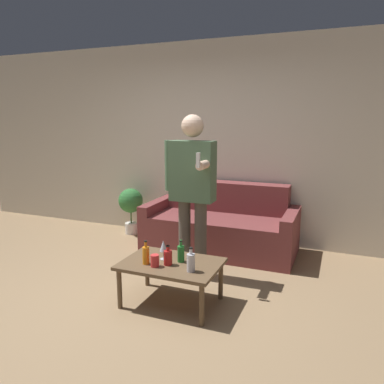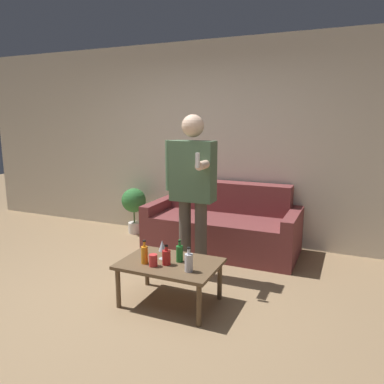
{
  "view_description": "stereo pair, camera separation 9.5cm",
  "coord_description": "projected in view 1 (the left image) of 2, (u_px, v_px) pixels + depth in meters",
  "views": [
    {
      "loc": [
        1.76,
        -2.64,
        1.68
      ],
      "look_at": [
        0.38,
        0.79,
        0.95
      ],
      "focal_mm": 35.0,
      "sensor_mm": 36.0,
      "label": 1
    },
    {
      "loc": [
        1.85,
        -2.6,
        1.68
      ],
      "look_at": [
        0.38,
        0.79,
        0.95
      ],
      "focal_mm": 35.0,
      "sensor_mm": 36.0,
      "label": 2
    }
  ],
  "objects": [
    {
      "name": "ground_plane",
      "position": [
        120.0,
        308.0,
        3.37
      ],
      "size": [
        16.0,
        16.0,
        0.0
      ],
      "primitive_type": "plane",
      "color": "#997A56"
    },
    {
      "name": "wall_back",
      "position": [
        207.0,
        142.0,
        5.18
      ],
      "size": [
        8.0,
        0.06,
        2.7
      ],
      "color": "beige",
      "rests_on": "ground_plane"
    },
    {
      "name": "couch",
      "position": [
        221.0,
        226.0,
        4.83
      ],
      "size": [
        1.9,
        0.88,
        0.85
      ],
      "color": "brown",
      "rests_on": "ground_plane"
    },
    {
      "name": "coffee_table",
      "position": [
        171.0,
        267.0,
        3.39
      ],
      "size": [
        0.89,
        0.61,
        0.4
      ],
      "color": "brown",
      "rests_on": "ground_plane"
    },
    {
      "name": "bottle_orange",
      "position": [
        191.0,
        262.0,
        3.17
      ],
      "size": [
        0.07,
        0.07,
        0.21
      ],
      "color": "silver",
      "rests_on": "coffee_table"
    },
    {
      "name": "bottle_green",
      "position": [
        181.0,
        253.0,
        3.39
      ],
      "size": [
        0.06,
        0.06,
        0.21
      ],
      "color": "#23752D",
      "rests_on": "coffee_table"
    },
    {
      "name": "bottle_dark",
      "position": [
        146.0,
        255.0,
        3.34
      ],
      "size": [
        0.06,
        0.06,
        0.22
      ],
      "color": "orange",
      "rests_on": "coffee_table"
    },
    {
      "name": "bottle_yellow",
      "position": [
        168.0,
        257.0,
        3.32
      ],
      "size": [
        0.08,
        0.08,
        0.18
      ],
      "color": "#B21E1E",
      "rests_on": "coffee_table"
    },
    {
      "name": "wine_glass_near",
      "position": [
        163.0,
        246.0,
        3.44
      ],
      "size": [
        0.07,
        0.07,
        0.18
      ],
      "color": "silver",
      "rests_on": "coffee_table"
    },
    {
      "name": "cup_on_table",
      "position": [
        155.0,
        261.0,
        3.28
      ],
      "size": [
        0.08,
        0.08,
        0.11
      ],
      "color": "red",
      "rests_on": "coffee_table"
    },
    {
      "name": "person_standing_front",
      "position": [
        192.0,
        184.0,
        3.88
      ],
      "size": [
        0.54,
        0.45,
        1.72
      ],
      "color": "brown",
      "rests_on": "ground_plane"
    },
    {
      "name": "potted_plant",
      "position": [
        131.0,
        204.0,
        5.47
      ],
      "size": [
        0.36,
        0.36,
        0.67
      ],
      "color": "silver",
      "rests_on": "ground_plane"
    }
  ]
}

